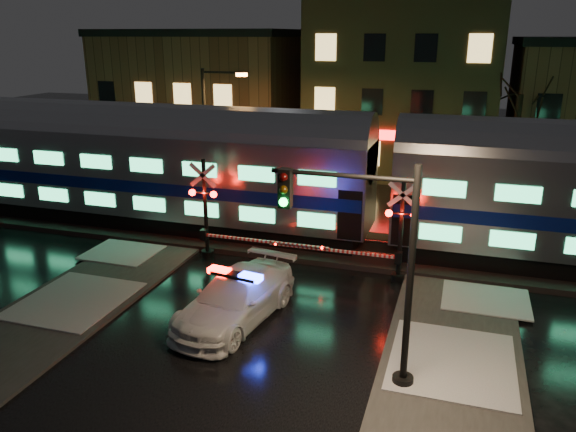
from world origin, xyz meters
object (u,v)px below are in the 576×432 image
object	(u,v)px
traffic_light	(372,271)
crossing_signal_left	(213,219)
police_car	(236,298)
streetlight	(210,130)
crossing_signal_right	(390,240)

from	to	relation	value
traffic_light	crossing_signal_left	bearing A→B (deg)	143.74
police_car	traffic_light	distance (m)	5.81
streetlight	traffic_light	bearing A→B (deg)	-51.02
crossing_signal_right	streetlight	bearing A→B (deg)	147.64
crossing_signal_left	streetlight	xyz separation A→B (m)	(-3.16, 6.69, 2.54)
police_car	streetlight	world-z (taller)	streetlight
crossing_signal_right	crossing_signal_left	world-z (taller)	crossing_signal_left
crossing_signal_right	streetlight	distance (m)	12.78
police_car	crossing_signal_right	xyz separation A→B (m)	(4.44, 4.68, 0.90)
crossing_signal_right	traffic_light	world-z (taller)	traffic_light
crossing_signal_left	traffic_light	xyz separation A→B (m)	(7.77, -6.81, 1.51)
crossing_signal_left	streetlight	bearing A→B (deg)	115.28
crossing_signal_left	crossing_signal_right	bearing A→B (deg)	-0.03
police_car	crossing_signal_left	distance (m)	5.63
crossing_signal_right	crossing_signal_left	distance (m)	7.40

